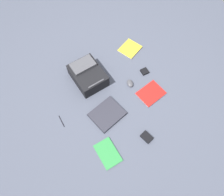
{
  "coord_description": "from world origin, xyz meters",
  "views": [
    {
      "loc": [
        0.5,
        0.98,
        2.11
      ],
      "look_at": [
        0.02,
        0.05,
        0.02
      ],
      "focal_mm": 34.53,
      "sensor_mm": 36.0,
      "label": 1
    }
  ],
  "objects_px": {
    "book_manual": "(151,93)",
    "book_comic": "(130,49)",
    "laptop": "(107,114)",
    "earbud_pouch": "(145,71)",
    "computer_mouse": "(130,83)",
    "pen_black": "(62,121)",
    "power_brick": "(147,137)",
    "backpack": "(88,75)",
    "book_red": "(108,153)"
  },
  "relations": [
    {
      "from": "laptop",
      "to": "computer_mouse",
      "type": "relative_size",
      "value": 3.9
    },
    {
      "from": "computer_mouse",
      "to": "earbud_pouch",
      "type": "bearing_deg",
      "value": -151.98
    },
    {
      "from": "book_manual",
      "to": "backpack",
      "type": "bearing_deg",
      "value": -43.03
    },
    {
      "from": "book_comic",
      "to": "computer_mouse",
      "type": "relative_size",
      "value": 3.09
    },
    {
      "from": "backpack",
      "to": "book_manual",
      "type": "relative_size",
      "value": 1.37
    },
    {
      "from": "laptop",
      "to": "book_manual",
      "type": "bearing_deg",
      "value": 179.69
    },
    {
      "from": "book_red",
      "to": "book_comic",
      "type": "height_order",
      "value": "book_comic"
    },
    {
      "from": "laptop",
      "to": "power_brick",
      "type": "bearing_deg",
      "value": 120.17
    },
    {
      "from": "computer_mouse",
      "to": "pen_black",
      "type": "xyz_separation_m",
      "value": [
        0.85,
        0.06,
        -0.01
      ]
    },
    {
      "from": "book_comic",
      "to": "earbud_pouch",
      "type": "xyz_separation_m",
      "value": [
        0.02,
        0.37,
        0.0
      ]
    },
    {
      "from": "book_manual",
      "to": "book_comic",
      "type": "xyz_separation_m",
      "value": [
        -0.11,
        -0.65,
        0.0
      ]
    },
    {
      "from": "backpack",
      "to": "book_comic",
      "type": "bearing_deg",
      "value": -166.44
    },
    {
      "from": "laptop",
      "to": "pen_black",
      "type": "height_order",
      "value": "laptop"
    },
    {
      "from": "computer_mouse",
      "to": "book_red",
      "type": "bearing_deg",
      "value": 57.69
    },
    {
      "from": "book_manual",
      "to": "book_comic",
      "type": "height_order",
      "value": "book_comic"
    },
    {
      "from": "power_brick",
      "to": "pen_black",
      "type": "bearing_deg",
      "value": -38.97
    },
    {
      "from": "computer_mouse",
      "to": "power_brick",
      "type": "relative_size",
      "value": 0.87
    },
    {
      "from": "computer_mouse",
      "to": "book_manual",
      "type": "bearing_deg",
      "value": 136.46
    },
    {
      "from": "laptop",
      "to": "earbud_pouch",
      "type": "distance_m",
      "value": 0.69
    },
    {
      "from": "power_brick",
      "to": "pen_black",
      "type": "relative_size",
      "value": 0.81
    },
    {
      "from": "book_comic",
      "to": "pen_black",
      "type": "xyz_separation_m",
      "value": [
        1.1,
        0.49,
        -0.0
      ]
    },
    {
      "from": "backpack",
      "to": "power_brick",
      "type": "height_order",
      "value": "backpack"
    },
    {
      "from": "power_brick",
      "to": "book_comic",
      "type": "bearing_deg",
      "value": -111.33
    },
    {
      "from": "laptop",
      "to": "power_brick",
      "type": "relative_size",
      "value": 3.4
    },
    {
      "from": "earbud_pouch",
      "to": "power_brick",
      "type": "bearing_deg",
      "value": 59.89
    },
    {
      "from": "backpack",
      "to": "earbud_pouch",
      "type": "xyz_separation_m",
      "value": [
        -0.62,
        0.22,
        -0.07
      ]
    },
    {
      "from": "book_manual",
      "to": "computer_mouse",
      "type": "relative_size",
      "value": 3.18
    },
    {
      "from": "pen_black",
      "to": "book_red",
      "type": "bearing_deg",
      "value": 117.9
    },
    {
      "from": "computer_mouse",
      "to": "power_brick",
      "type": "height_order",
      "value": "computer_mouse"
    },
    {
      "from": "backpack",
      "to": "laptop",
      "type": "height_order",
      "value": "backpack"
    },
    {
      "from": "backpack",
      "to": "pen_black",
      "type": "relative_size",
      "value": 3.08
    },
    {
      "from": "power_brick",
      "to": "earbud_pouch",
      "type": "relative_size",
      "value": 1.41
    },
    {
      "from": "book_comic",
      "to": "pen_black",
      "type": "distance_m",
      "value": 1.21
    },
    {
      "from": "book_comic",
      "to": "earbud_pouch",
      "type": "height_order",
      "value": "earbud_pouch"
    },
    {
      "from": "book_manual",
      "to": "computer_mouse",
      "type": "bearing_deg",
      "value": -56.33
    },
    {
      "from": "laptop",
      "to": "book_manual",
      "type": "height_order",
      "value": "laptop"
    },
    {
      "from": "backpack",
      "to": "pen_black",
      "type": "xyz_separation_m",
      "value": [
        0.46,
        0.34,
        -0.08
      ]
    },
    {
      "from": "book_red",
      "to": "earbud_pouch",
      "type": "bearing_deg",
      "value": -141.73
    },
    {
      "from": "laptop",
      "to": "earbud_pouch",
      "type": "bearing_deg",
      "value": -156.41
    },
    {
      "from": "book_comic",
      "to": "book_manual",
      "type": "bearing_deg",
      "value": 80.79
    },
    {
      "from": "laptop",
      "to": "book_comic",
      "type": "height_order",
      "value": "laptop"
    },
    {
      "from": "laptop",
      "to": "book_red",
      "type": "bearing_deg",
      "value": 63.63
    },
    {
      "from": "laptop",
      "to": "book_red",
      "type": "relative_size",
      "value": 1.37
    },
    {
      "from": "book_red",
      "to": "earbud_pouch",
      "type": "distance_m",
      "value": 1.03
    },
    {
      "from": "computer_mouse",
      "to": "power_brick",
      "type": "distance_m",
      "value": 0.64
    },
    {
      "from": "computer_mouse",
      "to": "earbud_pouch",
      "type": "relative_size",
      "value": 1.23
    },
    {
      "from": "book_red",
      "to": "power_brick",
      "type": "height_order",
      "value": "power_brick"
    },
    {
      "from": "backpack",
      "to": "computer_mouse",
      "type": "xyz_separation_m",
      "value": [
        -0.39,
        0.28,
        -0.07
      ]
    },
    {
      "from": "backpack",
      "to": "book_manual",
      "type": "distance_m",
      "value": 0.73
    },
    {
      "from": "book_manual",
      "to": "power_brick",
      "type": "distance_m",
      "value": 0.51
    }
  ]
}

